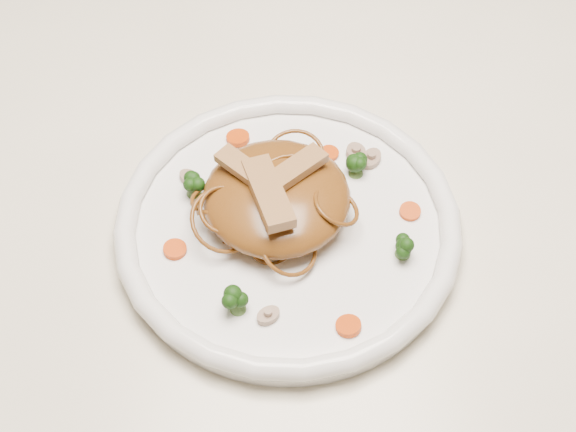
{
  "coord_description": "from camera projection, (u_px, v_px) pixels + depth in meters",
  "views": [
    {
      "loc": [
        -0.08,
        -0.53,
        1.39
      ],
      "look_at": [
        -0.04,
        -0.07,
        0.78
      ],
      "focal_mm": 53.79,
      "sensor_mm": 36.0,
      "label": 1
    }
  ],
  "objects": [
    {
      "name": "table",
      "position": [
        317.0,
        232.0,
        0.91
      ],
      "size": [
        1.2,
        0.8,
        0.75
      ],
      "color": "white",
      "rests_on": "ground"
    },
    {
      "name": "plate",
      "position": [
        288.0,
        231.0,
        0.78
      ],
      "size": [
        0.38,
        0.38,
        0.02
      ],
      "primitive_type": "cylinder",
      "rotation": [
        0.0,
        0.0,
        -0.27
      ],
      "color": "white",
      "rests_on": "table"
    },
    {
      "name": "noodle_mound",
      "position": [
        277.0,
        197.0,
        0.76
      ],
      "size": [
        0.17,
        0.17,
        0.04
      ],
      "primitive_type": "ellipsoid",
      "rotation": [
        0.0,
        0.0,
        0.41
      ],
      "color": "brown",
      "rests_on": "plate"
    },
    {
      "name": "chicken_a",
      "position": [
        295.0,
        169.0,
        0.75
      ],
      "size": [
        0.06,
        0.05,
        0.01
      ],
      "primitive_type": "cube",
      "rotation": [
        0.0,
        0.0,
        0.66
      ],
      "color": "#A6794E",
      "rests_on": "noodle_mound"
    },
    {
      "name": "chicken_b",
      "position": [
        245.0,
        169.0,
        0.75
      ],
      "size": [
        0.05,
        0.06,
        0.01
      ],
      "primitive_type": "cube",
      "rotation": [
        0.0,
        0.0,
        2.31
      ],
      "color": "#A6794E",
      "rests_on": "noodle_mound"
    },
    {
      "name": "chicken_c",
      "position": [
        268.0,
        193.0,
        0.73
      ],
      "size": [
        0.04,
        0.08,
        0.01
      ],
      "primitive_type": "cube",
      "rotation": [
        0.0,
        0.0,
        4.95
      ],
      "color": "#A6794E",
      "rests_on": "noodle_mound"
    },
    {
      "name": "broccoli_0",
      "position": [
        356.0,
        165.0,
        0.8
      ],
      "size": [
        0.03,
        0.03,
        0.03
      ],
      "primitive_type": null,
      "rotation": [
        0.0,
        0.0,
        0.41
      ],
      "color": "#183D0C",
      "rests_on": "plate"
    },
    {
      "name": "broccoli_1",
      "position": [
        193.0,
        184.0,
        0.78
      ],
      "size": [
        0.03,
        0.03,
        0.03
      ],
      "primitive_type": null,
      "rotation": [
        0.0,
        0.0,
        0.34
      ],
      "color": "#183D0C",
      "rests_on": "plate"
    },
    {
      "name": "broccoli_2",
      "position": [
        237.0,
        300.0,
        0.71
      ],
      "size": [
        0.03,
        0.03,
        0.03
      ],
      "primitive_type": null,
      "rotation": [
        0.0,
        0.0,
        -0.09
      ],
      "color": "#183D0C",
      "rests_on": "plate"
    },
    {
      "name": "broccoli_3",
      "position": [
        404.0,
        245.0,
        0.74
      ],
      "size": [
        0.03,
        0.03,
        0.03
      ],
      "primitive_type": null,
      "rotation": [
        0.0,
        0.0,
        0.42
      ],
      "color": "#183D0C",
      "rests_on": "plate"
    },
    {
      "name": "carrot_0",
      "position": [
        330.0,
        153.0,
        0.82
      ],
      "size": [
        0.02,
        0.02,
        0.0
      ],
      "primitive_type": "cylinder",
      "rotation": [
        0.0,
        0.0,
        0.25
      ],
      "color": "#BE2F06",
      "rests_on": "plate"
    },
    {
      "name": "carrot_1",
      "position": [
        175.0,
        249.0,
        0.75
      ],
      "size": [
        0.02,
        0.02,
        0.0
      ],
      "primitive_type": "cylinder",
      "rotation": [
        0.0,
        0.0,
        -0.22
      ],
      "color": "#BE2F06",
      "rests_on": "plate"
    },
    {
      "name": "carrot_2",
      "position": [
        410.0,
        212.0,
        0.78
      ],
      "size": [
        0.02,
        0.02,
        0.0
      ],
      "primitive_type": "cylinder",
      "rotation": [
        0.0,
        0.0,
        0.05
      ],
      "color": "#BE2F06",
      "rests_on": "plate"
    },
    {
      "name": "carrot_3",
      "position": [
        238.0,
        138.0,
        0.83
      ],
      "size": [
        0.03,
        0.03,
        0.0
      ],
      "primitive_type": "cylinder",
      "rotation": [
        0.0,
        0.0,
        -0.13
      ],
      "color": "#BE2F06",
      "rests_on": "plate"
    },
    {
      "name": "carrot_4",
      "position": [
        348.0,
        326.0,
        0.71
      ],
      "size": [
        0.02,
        0.02,
        0.0
      ],
      "primitive_type": "cylinder",
      "rotation": [
        0.0,
        0.0,
        -0.12
      ],
      "color": "#BE2F06",
      "rests_on": "plate"
    },
    {
      "name": "mushroom_0",
      "position": [
        268.0,
        316.0,
        0.71
      ],
      "size": [
        0.03,
        0.03,
        0.01
      ],
      "primitive_type": "cylinder",
      "rotation": [
        0.0,
        0.0,
        0.54
      ],
      "color": "gray",
      "rests_on": "plate"
    },
    {
      "name": "mushroom_1",
      "position": [
        371.0,
        159.0,
        0.81
      ],
      "size": [
        0.03,
        0.03,
        0.01
      ],
      "primitive_type": "cylinder",
      "rotation": [
        0.0,
        0.0,
        0.98
      ],
      "color": "gray",
      "rests_on": "plate"
    },
    {
      "name": "mushroom_2",
      "position": [
        189.0,
        178.0,
        0.8
      ],
      "size": [
        0.03,
        0.03,
        0.01
      ],
      "primitive_type": "cylinder",
      "rotation": [
        0.0,
        0.0,
        -0.79
      ],
      "color": "gray",
      "rests_on": "plate"
    },
    {
      "name": "mushroom_3",
      "position": [
        356.0,
        153.0,
        0.82
      ],
      "size": [
        0.03,
        0.03,
        0.01
      ],
      "primitive_type": "cylinder",
      "rotation": [
        0.0,
        0.0,
        1.51
      ],
      "color": "gray",
      "rests_on": "plate"
    }
  ]
}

